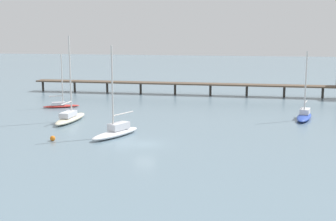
% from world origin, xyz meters
% --- Properties ---
extents(ground_plane, '(400.00, 400.00, 0.00)m').
position_xyz_m(ground_plane, '(0.00, 0.00, 0.00)').
color(ground_plane, slate).
extents(pier, '(70.76, 3.98, 6.06)m').
position_xyz_m(pier, '(13.49, 43.72, 3.15)').
color(pier, brown).
rests_on(pier, ground_plane).
extents(sailboat_white, '(5.34, 8.49, 11.82)m').
position_xyz_m(sailboat_white, '(-4.61, 3.28, 0.78)').
color(sailboat_white, white).
rests_on(sailboat_white, ground_plane).
extents(sailboat_cream, '(2.51, 9.36, 12.85)m').
position_xyz_m(sailboat_cream, '(-14.32, 11.26, 0.78)').
color(sailboat_cream, beige).
rests_on(sailboat_cream, ground_plane).
extents(sailboat_blue, '(3.64, 8.43, 10.57)m').
position_xyz_m(sailboat_blue, '(20.72, 19.92, 0.70)').
color(sailboat_blue, '#2D4CB7').
rests_on(sailboat_blue, ground_plane).
extents(sailboat_red, '(6.37, 4.21, 9.55)m').
position_xyz_m(sailboat_red, '(-21.07, 23.08, 0.63)').
color(sailboat_red, red).
rests_on(sailboat_red, ground_plane).
extents(mooring_buoy_inner, '(0.66, 0.66, 0.66)m').
position_xyz_m(mooring_buoy_inner, '(-11.70, -0.55, 0.33)').
color(mooring_buoy_inner, orange).
rests_on(mooring_buoy_inner, ground_plane).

